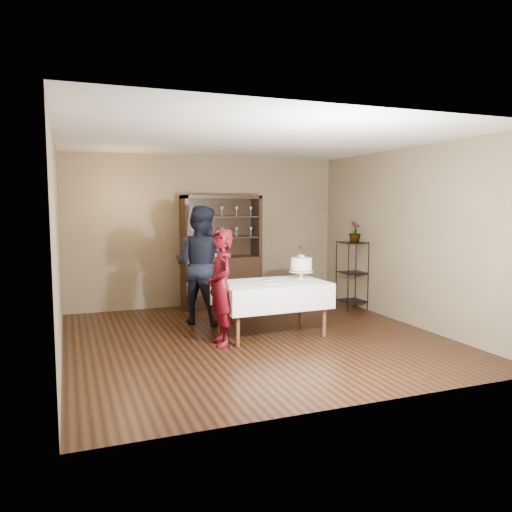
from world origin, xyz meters
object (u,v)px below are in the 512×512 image
at_px(plant_etagere, 352,272).
at_px(man, 201,265).
at_px(woman, 221,287).
at_px(cake, 301,265).
at_px(potted_plant, 355,232).
at_px(cake_table, 272,295).
at_px(china_hutch, 221,270).

xyz_separation_m(plant_etagere, man, (-2.75, -0.06, 0.26)).
bearing_deg(woman, cake, 105.24).
distance_m(plant_etagere, cake, 1.78).
bearing_deg(potted_plant, man, -178.59).
relative_size(plant_etagere, cake, 2.48).
distance_m(cake_table, man, 1.34).
relative_size(cake, potted_plant, 1.35).
bearing_deg(cake_table, plant_etagere, 29.25).
relative_size(plant_etagere, cake_table, 0.78).
height_order(cake, potted_plant, potted_plant).
bearing_deg(cake, potted_plant, 32.88).
xyz_separation_m(china_hutch, cake, (0.61, -2.02, 0.29)).
xyz_separation_m(cake, potted_plant, (1.51, 0.98, 0.42)).
height_order(man, potted_plant, man).
relative_size(woman, cake, 3.18).
bearing_deg(cake, china_hutch, 106.88).
height_order(plant_etagere, cake, cake).
bearing_deg(plant_etagere, potted_plant, 11.75).
distance_m(plant_etagere, potted_plant, 0.72).
bearing_deg(plant_etagere, cake, -146.60).
relative_size(plant_etagere, woman, 0.78).
xyz_separation_m(man, potted_plant, (2.79, 0.07, 0.45)).
bearing_deg(cake, plant_etagere, 33.40).
bearing_deg(china_hutch, woman, -106.94).
bearing_deg(china_hutch, potted_plant, -26.15).
bearing_deg(man, cake, -173.39).
height_order(man, cake, man).
height_order(cake_table, man, man).
height_order(china_hutch, woman, china_hutch).
distance_m(china_hutch, cake_table, 2.18).
height_order(china_hutch, cake_table, china_hutch).
xyz_separation_m(plant_etagere, potted_plant, (0.04, 0.01, 0.71)).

